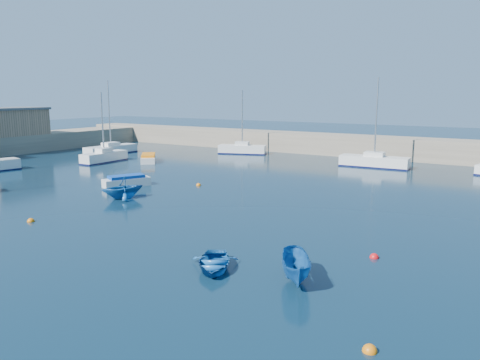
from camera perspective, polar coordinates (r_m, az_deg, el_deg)
The scene contains 16 objects.
ground at distance 23.51m, azimuth -20.99°, elevation -9.83°, with size 220.00×220.00×0.00m, color #0C2334.
back_wall at distance 61.96m, azimuth 15.27°, elevation 3.99°, with size 96.00×4.50×2.60m, color gray.
brick_shed_a at distance 70.54m, azimuth -26.22°, elevation 6.31°, with size 6.00×8.00×3.40m, color #967357.
sailboat_3 at distance 57.05m, azimuth -16.22°, elevation 2.76°, with size 1.89×6.07×8.10m.
sailboat_4 at distance 64.77m, azimuth -15.45°, elevation 3.63°, with size 2.44×7.51×9.64m.
sailboat_5 at distance 62.54m, azimuth 0.28°, elevation 3.81°, with size 6.51×3.71×8.38m.
sailboat_6 at distance 53.05m, azimuth 16.04°, elevation 2.23°, with size 7.41×2.42×9.61m.
motorboat_1 at distance 41.60m, azimuth -13.67°, elevation -0.12°, with size 2.94×4.17×0.97m.
motorboat_2 at distance 56.14m, azimuth -11.10°, elevation 2.64°, with size 4.18×4.49×0.94m.
dinghy_center at distance 21.58m, azimuth -3.22°, elevation -10.05°, with size 2.20×3.08×0.64m, color #16569C.
dinghy_left at distance 36.72m, azimuth -14.13°, elevation -0.91°, with size 2.76×3.20×1.69m, color #16569C.
dinghy_right at distance 20.24m, azimuth 6.91°, elevation -10.61°, with size 1.21×3.22×1.24m, color #16569C.
buoy_0 at distance 32.15m, azimuth -24.13°, elevation -4.66°, with size 0.46×0.46×0.46m, color #D0660A.
buoy_1 at distance 24.01m, azimuth 16.04°, elevation -9.11°, with size 0.46×0.46×0.46m, color red.
buoy_3 at distance 40.96m, azimuth -5.07°, elevation -0.68°, with size 0.43×0.43×0.43m, color #D0660A.
buoy_5 at distance 15.96m, azimuth 15.53°, elevation -19.49°, with size 0.48×0.48×0.48m, color #D0660A.
Camera 1 is at (17.99, -12.93, 7.86)m, focal length 35.00 mm.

